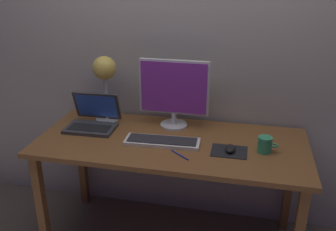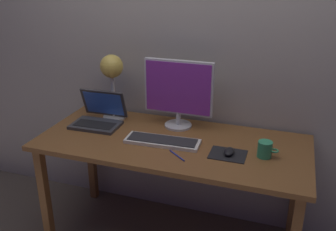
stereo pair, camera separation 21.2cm
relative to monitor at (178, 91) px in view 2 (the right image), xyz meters
name	(u,v)px [view 2 (the right image)]	position (x,y,z in m)	size (l,w,h in m)	color
back_wall	(192,35)	(0.03, 0.19, 0.32)	(4.80, 0.06, 2.60)	#A8A099
desk	(172,152)	(0.03, -0.21, -0.32)	(1.60, 0.70, 0.74)	brown
monitor	(178,91)	(0.00, 0.00, 0.00)	(0.44, 0.17, 0.44)	silver
keyboard_main	(162,141)	(-0.02, -0.26, -0.23)	(0.45, 0.16, 0.03)	silver
laptop	(100,114)	(-0.50, -0.11, -0.18)	(0.31, 0.28, 0.21)	#38383A
desk_lamp	(112,72)	(-0.45, 0.00, 0.08)	(0.15, 0.15, 0.44)	beige
mousepad	(228,154)	(0.38, -0.28, -0.24)	(0.20, 0.16, 0.00)	black
mouse	(229,151)	(0.38, -0.28, -0.22)	(0.06, 0.10, 0.03)	black
coffee_mug	(265,149)	(0.57, -0.24, -0.20)	(0.11, 0.08, 0.09)	#339966
pen	(177,156)	(0.11, -0.39, -0.24)	(0.01, 0.01, 0.14)	#2633A5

